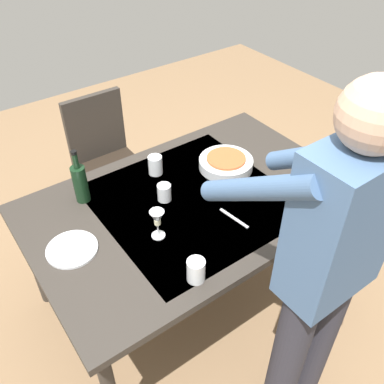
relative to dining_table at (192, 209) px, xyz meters
The scene contains 12 objects.
ground_plane 0.67m from the dining_table, ahead, with size 6.00×6.00×0.00m, color #846647.
dining_table is the anchor object (origin of this frame).
chair_near 0.92m from the dining_table, 86.25° to the right, with size 0.40×0.40×0.91m.
person_server 0.84m from the dining_table, 91.00° to the left, with size 0.42×0.61×1.69m.
wine_bottle 0.58m from the dining_table, 36.02° to the right, with size 0.07×0.07×0.30m.
wine_glass_left 0.35m from the dining_table, 23.08° to the left, with size 0.07×0.07×0.15m.
water_cup_near_left 0.32m from the dining_table, 84.44° to the right, with size 0.08×0.08×0.11m, color silver.
water_cup_near_right 0.18m from the dining_table, 37.05° to the right, with size 0.07×0.07×0.09m, color silver.
water_cup_far_left 0.52m from the dining_table, 55.96° to the left, with size 0.08×0.08×0.11m, color silver.
serving_bowl_pasta 0.35m from the dining_table, 160.19° to the right, with size 0.30×0.30×0.07m.
dinner_plate_near 0.64m from the dining_table, ahead, with size 0.23×0.23×0.01m, color silver.
table_fork 0.26m from the dining_table, 109.25° to the left, with size 0.01×0.18×0.01m, color silver.
Camera 1 is at (0.95, 1.32, 2.12)m, focal length 39.27 mm.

